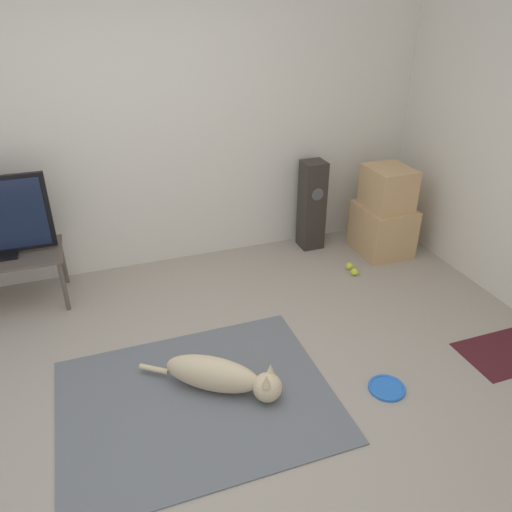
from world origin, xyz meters
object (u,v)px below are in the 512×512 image
(dog, at_px, (222,376))
(tennis_ball_near_speaker, at_px, (354,272))
(frisbee, at_px, (387,388))
(cardboard_box_upper, at_px, (388,188))
(tennis_ball_by_boxes, at_px, (350,266))
(floor_speaker, at_px, (312,205))
(cardboard_box_lower, at_px, (382,229))

(dog, xyz_separation_m, tennis_ball_near_speaker, (1.52, 1.00, -0.09))
(frisbee, bearing_deg, cardboard_box_upper, 59.33)
(cardboard_box_upper, distance_m, tennis_ball_by_boxes, 0.80)
(floor_speaker, bearing_deg, cardboard_box_upper, -30.16)
(cardboard_box_lower, distance_m, floor_speaker, 0.71)
(dog, distance_m, frisbee, 1.06)
(tennis_ball_near_speaker, bearing_deg, frisbee, -111.28)
(frisbee, xyz_separation_m, cardboard_box_lower, (0.99, 1.67, 0.22))
(floor_speaker, distance_m, tennis_ball_near_speaker, 0.78)
(tennis_ball_by_boxes, bearing_deg, frisbee, -110.20)
(frisbee, xyz_separation_m, tennis_ball_by_boxes, (0.53, 1.45, 0.02))
(cardboard_box_lower, bearing_deg, cardboard_box_upper, -120.23)
(frisbee, distance_m, floor_speaker, 2.08)
(frisbee, height_order, tennis_ball_near_speaker, tennis_ball_near_speaker)
(floor_speaker, relative_size, tennis_ball_by_boxes, 13.08)
(cardboard_box_upper, distance_m, floor_speaker, 0.72)
(frisbee, relative_size, cardboard_box_upper, 0.56)
(cardboard_box_lower, xyz_separation_m, tennis_ball_near_speaker, (-0.47, -0.33, -0.20))
(cardboard_box_upper, relative_size, tennis_ball_near_speaker, 6.44)
(cardboard_box_upper, height_order, tennis_ball_by_boxes, cardboard_box_upper)
(cardboard_box_lower, height_order, floor_speaker, floor_speaker)
(tennis_ball_near_speaker, bearing_deg, cardboard_box_upper, 34.66)
(dog, distance_m, cardboard_box_upper, 2.44)
(frisbee, distance_m, cardboard_box_lower, 1.96)
(dog, xyz_separation_m, frisbee, (0.99, -0.34, -0.11))
(cardboard_box_upper, height_order, tennis_ball_near_speaker, cardboard_box_upper)
(tennis_ball_by_boxes, distance_m, tennis_ball_near_speaker, 0.11)
(dog, xyz_separation_m, tennis_ball_by_boxes, (1.53, 1.10, -0.09))
(dog, distance_m, tennis_ball_by_boxes, 1.89)
(cardboard_box_upper, bearing_deg, tennis_ball_by_boxes, -154.72)
(frisbee, distance_m, tennis_ball_near_speaker, 1.44)
(dog, relative_size, cardboard_box_lower, 1.56)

